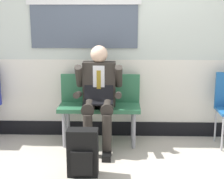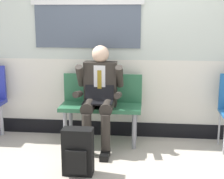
# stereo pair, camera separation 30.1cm
# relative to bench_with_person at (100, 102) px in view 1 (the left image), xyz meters

# --- Properties ---
(ground_plane) EXTENTS (18.00, 18.00, 0.00)m
(ground_plane) POSITION_rel_bench_with_person_xyz_m (0.33, -0.29, -0.52)
(ground_plane) COLOR #B2A899
(station_wall) EXTENTS (6.53, 0.16, 3.07)m
(station_wall) POSITION_rel_bench_with_person_xyz_m (0.32, 0.28, 1.00)
(station_wall) COLOR beige
(station_wall) RESTS_ON ground
(bench_with_person) EXTENTS (1.01, 0.42, 0.87)m
(bench_with_person) POSITION_rel_bench_with_person_xyz_m (0.00, 0.00, 0.00)
(bench_with_person) COLOR #2D6B47
(bench_with_person) RESTS_ON ground
(person_seated) EXTENTS (0.57, 0.70, 1.25)m
(person_seated) POSITION_rel_bench_with_person_xyz_m (0.00, -0.19, 0.15)
(person_seated) COLOR #2D2823
(person_seated) RESTS_ON ground
(backpack) EXTENTS (0.31, 0.21, 0.49)m
(backpack) POSITION_rel_bench_with_person_xyz_m (-0.11, -0.96, -0.28)
(backpack) COLOR black
(backpack) RESTS_ON ground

